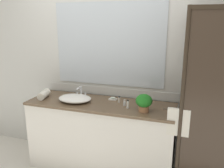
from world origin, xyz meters
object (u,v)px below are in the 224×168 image
Objects in this scene: sink_basin at (75,98)px; amenity_bottle_body_wash at (119,100)px; faucet at (81,93)px; soap_dish at (113,99)px; amenity_bottle_conditioner at (125,103)px; rolled_towel_near_edge at (44,94)px; amenity_bottle_lotion at (128,104)px; potted_plant at (144,102)px.

amenity_bottle_body_wash reaches higher than sink_basin.
faucet reaches higher than sink_basin.
amenity_bottle_conditioner is (0.20, -0.16, 0.02)m from soap_dish.
amenity_bottle_conditioner reaches higher than soap_dish.
rolled_towel_near_edge reaches higher than soap_dish.
amenity_bottle_lotion is 0.45× the size of rolled_towel_near_edge.
faucet is 0.91m from potted_plant.
amenity_bottle_lotion reaches higher than amenity_bottle_body_wash.
potted_plant reaches higher than faucet.
amenity_bottle_lotion is 1.38× the size of amenity_bottle_conditioner.
potted_plant is at bearing -15.36° from faucet.
soap_dish is at bearing 4.15° from faucet.
rolled_towel_near_edge is at bearing 177.30° from potted_plant.
potted_plant reaches higher than soap_dish.
faucet is at bearing 173.90° from amenity_bottle_body_wash.
amenity_bottle_conditioner is (0.63, -0.13, -0.02)m from faucet.
sink_basin is 0.88m from potted_plant.
amenity_bottle_lotion is (0.25, -0.23, 0.03)m from soap_dish.
faucet is 0.87× the size of potted_plant.
sink_basin reaches higher than amenity_bottle_conditioner.
amenity_bottle_lotion is (0.68, -0.03, 0.01)m from sink_basin.
amenity_bottle_body_wash is 0.12m from amenity_bottle_conditioner.
soap_dish is at bearing 25.36° from sink_basin.
amenity_bottle_lotion reaches higher than soap_dish.
soap_dish is 1.26× the size of amenity_bottle_body_wash.
faucet is at bearing 163.48° from amenity_bottle_lotion.
sink_basin is 0.17m from faucet.
amenity_bottle_lotion is at bearing -2.48° from sink_basin.
amenity_bottle_body_wash is (-0.34, 0.18, -0.07)m from potted_plant.
amenity_bottle_lotion is at bearing -44.81° from amenity_bottle_body_wash.
amenity_bottle_body_wash is 0.79× the size of amenity_bottle_lotion.
rolled_towel_near_edge is at bearing -157.94° from faucet.
potted_plant is (0.87, -0.07, 0.07)m from sink_basin.
amenity_bottle_body_wash is (0.54, -0.06, -0.01)m from faucet.
faucet is 0.43m from soap_dish.
soap_dish is at bearing 137.13° from amenity_bottle_lotion.
amenity_bottle_conditioner is at bearing -12.01° from faucet.
potted_plant reaches higher than rolled_towel_near_edge.
sink_basin is at bearing -90.00° from faucet.
potted_plant is 0.53m from soap_dish.
soap_dish is 0.99× the size of amenity_bottle_lotion.
potted_plant is at bearing -23.38° from amenity_bottle_conditioner.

